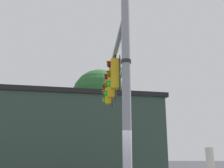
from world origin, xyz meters
TOP-DOWN VIEW (x-y plane):
  - signal_pole at (0.00, 0.00)m, footprint 0.21×0.21m
  - mast_arm at (3.38, 0.53)m, footprint 6.78×1.21m
  - traffic_light_nearest_pole at (2.67, 0.44)m, footprint 0.54×0.49m
  - traffic_light_mid_inner at (4.25, 0.68)m, footprint 0.54×0.49m
  - traffic_light_mid_outer at (5.84, 0.93)m, footprint 0.54×0.49m
  - street_name_sign at (0.36, 0.06)m, footprint 1.26×0.32m
  - storefront_building at (11.69, 3.51)m, footprint 8.76×12.26m
  - tree_by_storefront at (12.67, 2.18)m, footprint 4.09×4.09m

SIDE VIEW (x-z plane):
  - storefront_building at x=11.69m, z-range 0.01..5.68m
  - signal_pole at x=0.00m, z-range 0.00..6.06m
  - street_name_sign at x=0.36m, z-range 4.06..4.28m
  - traffic_light_nearest_pole at x=2.67m, z-range 3.98..5.29m
  - traffic_light_mid_inner at x=4.25m, z-range 3.98..5.29m
  - traffic_light_mid_outer at x=5.84m, z-range 3.98..5.29m
  - mast_arm at x=3.38m, z-range 5.34..5.49m
  - tree_by_storefront at x=12.67m, z-range 1.85..9.70m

